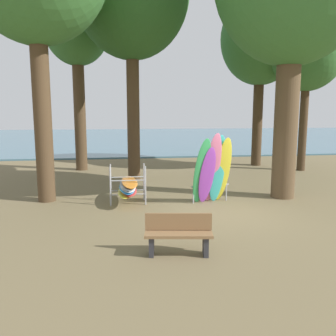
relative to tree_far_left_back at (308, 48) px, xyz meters
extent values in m
plane|color=brown|center=(-6.29, -6.81, -5.96)|extent=(80.00, 80.00, 0.00)
cube|color=#477084|center=(-6.29, 23.67, -5.91)|extent=(80.00, 36.00, 0.10)
cylinder|color=#4C3823|center=(-11.52, -4.63, -2.87)|extent=(0.56, 0.56, 6.18)
cylinder|color=brown|center=(-3.51, -5.25, -3.10)|extent=(0.79, 0.79, 5.73)
cylinder|color=#4C3823|center=(-8.46, -1.37, -2.83)|extent=(0.53, 0.53, 6.26)
cylinder|color=#42301E|center=(0.00, 0.00, -3.53)|extent=(0.40, 0.40, 4.86)
ellipsoid|color=#33662D|center=(0.00, 0.00, 0.05)|extent=(3.65, 3.65, 4.20)
cylinder|color=#4C3823|center=(-10.99, 1.75, -2.98)|extent=(0.57, 0.57, 5.96)
ellipsoid|color=#387033|center=(-10.99, 1.75, 0.99)|extent=(3.15, 3.15, 3.62)
cylinder|color=#42301E|center=(-1.59, 1.97, -3.26)|extent=(0.53, 0.53, 5.41)
ellipsoid|color=#33662D|center=(-1.59, 1.97, 0.77)|extent=(4.19, 4.19, 4.81)
ellipsoid|color=#339E56|center=(-6.54, -5.87, -4.88)|extent=(0.67, 0.82, 2.16)
ellipsoid|color=purple|center=(-6.36, -5.83, -5.02)|extent=(0.66, 0.72, 1.87)
ellipsoid|color=pink|center=(-6.18, -5.78, -4.81)|extent=(0.63, 0.82, 2.31)
ellipsoid|color=#38B2AD|center=(-5.99, -5.73, -4.84)|extent=(0.60, 0.63, 2.24)
ellipsoid|color=yellow|center=(-5.81, -5.68, -4.88)|extent=(0.62, 0.79, 2.16)
cylinder|color=#9EA0A5|center=(-6.76, -5.66, -5.69)|extent=(0.04, 0.04, 0.55)
cylinder|color=#9EA0A5|center=(-5.59, -5.44, -5.69)|extent=(0.04, 0.04, 0.55)
cylinder|color=#9EA0A5|center=(-6.18, -5.55, -5.41)|extent=(1.33, 0.29, 0.04)
cylinder|color=#9EA0A5|center=(-9.41, -5.59, -5.34)|extent=(0.05, 0.05, 1.25)
cylinder|color=#9EA0A5|center=(-8.31, -5.59, -5.34)|extent=(0.05, 0.05, 1.25)
cylinder|color=#9EA0A5|center=(-9.41, -4.99, -5.34)|extent=(0.05, 0.05, 1.25)
cylinder|color=#9EA0A5|center=(-8.31, -4.99, -5.34)|extent=(0.05, 0.05, 1.25)
cylinder|color=#9EA0A5|center=(-8.86, -5.59, -5.61)|extent=(1.10, 0.04, 0.04)
cylinder|color=#9EA0A5|center=(-8.86, -5.59, -5.16)|extent=(1.10, 0.04, 0.04)
cylinder|color=#9EA0A5|center=(-8.86, -4.99, -5.61)|extent=(1.10, 0.04, 0.04)
cylinder|color=#9EA0A5|center=(-8.86, -4.99, -5.16)|extent=(1.10, 0.04, 0.04)
ellipsoid|color=yellow|center=(-8.91, -5.29, -5.56)|extent=(0.60, 2.12, 0.06)
ellipsoid|color=red|center=(-8.83, -5.29, -5.50)|extent=(0.53, 2.11, 0.06)
ellipsoid|color=#2D8ED1|center=(-8.88, -5.29, -5.44)|extent=(0.53, 2.11, 0.06)
ellipsoid|color=white|center=(-8.85, -5.29, -5.38)|extent=(0.52, 2.10, 0.06)
ellipsoid|color=gray|center=(-8.86, -5.29, -5.32)|extent=(0.52, 2.10, 0.06)
ellipsoid|color=orange|center=(-8.80, -5.29, -5.26)|extent=(0.55, 2.11, 0.06)
cube|color=#2D2D33|center=(-8.50, -9.66, -5.75)|extent=(0.14, 0.33, 0.42)
cube|color=#2D2D33|center=(-7.39, -9.82, -5.75)|extent=(0.14, 0.33, 0.42)
cube|color=olive|center=(-7.95, -9.74, -5.51)|extent=(1.44, 0.60, 0.06)
cube|color=olive|center=(-7.92, -9.56, -5.29)|extent=(1.39, 0.26, 0.36)
camera|label=1|loc=(-9.15, -16.66, -3.00)|focal=38.07mm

